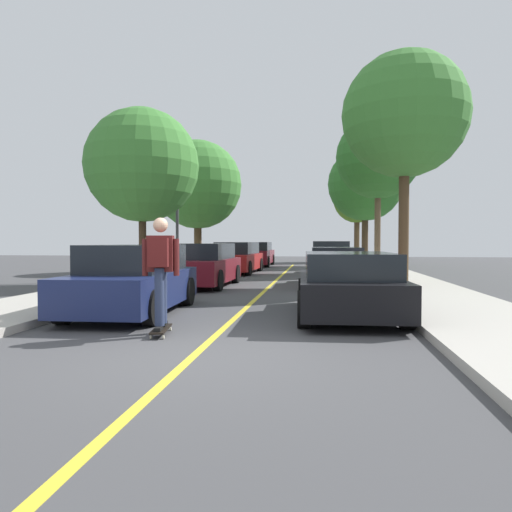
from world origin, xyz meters
TOP-DOWN VIEW (x-y plane):
  - ground at (0.00, 0.00)m, footprint 80.00×80.00m
  - center_line at (0.00, 4.00)m, footprint 0.12×39.20m
  - parked_car_left_nearest at (-2.15, 3.21)m, footprint 1.94×4.15m
  - parked_car_left_near at (-2.15, 9.09)m, footprint 1.89×4.22m
  - parked_car_left_far at (-2.15, 15.59)m, footprint 1.96×4.57m
  - parked_car_left_farthest at (-2.15, 22.12)m, footprint 1.94×4.68m
  - parked_car_right_nearest at (2.15, 3.33)m, footprint 2.05×4.12m
  - parked_car_right_near at (2.15, 9.82)m, footprint 1.94×4.24m
  - parked_car_right_far at (2.15, 15.34)m, footprint 1.92×4.46m
  - street_tree_left_nearest at (-4.26, 9.21)m, footprint 3.77×3.77m
  - street_tree_left_near at (-4.26, 16.52)m, footprint 4.28×4.28m
  - street_tree_right_nearest at (4.26, 9.58)m, footprint 3.94×3.94m
  - street_tree_right_near at (4.26, 16.39)m, footprint 3.82×3.82m
  - street_tree_right_far at (4.26, 22.41)m, footprint 4.34×4.34m
  - street_tree_right_farthest at (4.26, 28.42)m, footprint 3.34×3.34m
  - fire_hydrant at (-3.65, 3.86)m, footprint 0.20×0.20m
  - streetlamp at (-3.90, 11.95)m, footprint 0.36×0.24m
  - skateboard at (-0.87, 1.16)m, footprint 0.34×0.86m
  - skateboarder at (-0.87, 1.12)m, footprint 0.59×0.71m

SIDE VIEW (x-z plane):
  - ground at x=0.00m, z-range 0.00..0.00m
  - center_line at x=0.00m, z-range 0.00..0.01m
  - skateboard at x=-0.87m, z-range 0.04..0.14m
  - fire_hydrant at x=-3.65m, z-range 0.14..0.84m
  - parked_car_right_nearest at x=2.15m, z-range 0.00..1.26m
  - parked_car_right_near at x=2.15m, z-range 0.00..1.28m
  - parked_car_left_nearest at x=-2.15m, z-range -0.02..1.38m
  - parked_car_left_near at x=-2.15m, z-range -0.01..1.39m
  - parked_car_left_farthest at x=-2.15m, z-range -0.01..1.41m
  - parked_car_left_far at x=-2.15m, z-range -0.01..1.42m
  - parked_car_right_far at x=2.15m, z-range -0.02..1.46m
  - skateboarder at x=-0.87m, z-range 0.23..1.97m
  - streetlamp at x=-3.90m, z-range 0.54..6.13m
  - street_tree_left_nearest at x=-4.26m, z-range 1.12..6.87m
  - street_tree_left_near at x=-4.26m, z-range 1.10..7.32m
  - street_tree_right_farthest at x=4.26m, z-range 1.43..7.41m
  - street_tree_right_far at x=4.26m, z-range 1.39..8.25m
  - street_tree_right_near at x=4.26m, z-range 1.77..8.88m
  - street_tree_right_nearest at x=4.26m, z-range 1.80..9.11m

